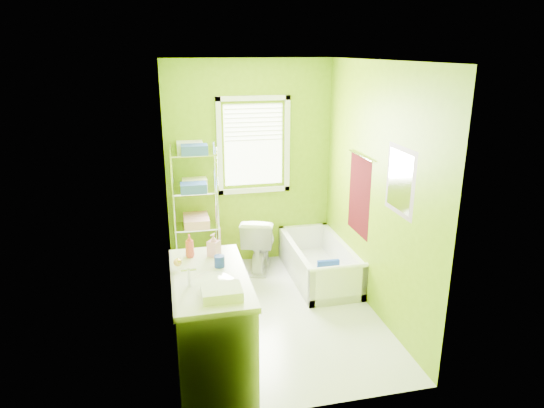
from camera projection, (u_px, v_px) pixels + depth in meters
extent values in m
plane|color=silver|center=(276.00, 313.00, 5.18)|extent=(2.90, 2.90, 0.00)
cube|color=#689006|center=(250.00, 165.00, 6.13)|extent=(2.10, 0.04, 2.60)
cube|color=#689006|center=(323.00, 256.00, 3.44)|extent=(2.10, 0.04, 2.60)
cube|color=#689006|center=(168.00, 205.00, 4.56)|extent=(0.04, 2.90, 2.60)
cube|color=#689006|center=(375.00, 191.00, 5.01)|extent=(0.04, 2.90, 2.60)
cube|color=white|center=(276.00, 60.00, 4.39)|extent=(2.10, 2.90, 0.04)
cube|color=white|center=(253.00, 145.00, 6.06)|extent=(0.74, 0.01, 1.01)
cube|color=white|center=(254.00, 190.00, 6.21)|extent=(0.92, 0.05, 0.06)
cube|color=white|center=(253.00, 98.00, 5.86)|extent=(0.92, 0.05, 0.06)
cube|color=white|center=(219.00, 147.00, 5.95)|extent=(0.06, 0.05, 1.22)
cube|color=white|center=(287.00, 144.00, 6.13)|extent=(0.06, 0.05, 1.22)
cube|color=white|center=(254.00, 122.00, 5.94)|extent=(0.72, 0.02, 0.50)
cube|color=white|center=(174.00, 280.00, 3.73)|extent=(0.02, 0.80, 2.00)
sphere|color=gold|center=(178.00, 262.00, 4.04)|extent=(0.07, 0.07, 0.07)
cube|color=#3D0709|center=(359.00, 195.00, 5.37)|extent=(0.02, 0.58, 0.90)
cylinder|color=silver|center=(360.00, 156.00, 5.23)|extent=(0.02, 0.62, 0.02)
cube|color=#CC5972|center=(400.00, 181.00, 4.42)|extent=(0.02, 0.54, 0.64)
cube|color=white|center=(400.00, 181.00, 4.41)|extent=(0.01, 0.44, 0.54)
cube|color=white|center=(318.00, 273.00, 6.00)|extent=(0.67, 1.44, 0.10)
cube|color=white|center=(295.00, 263.00, 5.88)|extent=(0.07, 1.44, 0.43)
cube|color=white|center=(342.00, 259.00, 6.01)|extent=(0.07, 1.44, 0.43)
cube|color=white|center=(338.00, 286.00, 5.31)|extent=(0.67, 0.07, 0.43)
cube|color=white|center=(303.00, 240.00, 6.58)|extent=(0.67, 0.07, 0.43)
cylinder|color=white|center=(339.00, 268.00, 5.25)|extent=(0.67, 0.07, 0.07)
cylinder|color=#1338B2|center=(331.00, 285.00, 5.54)|extent=(0.37, 0.37, 0.07)
cylinder|color=yellow|center=(331.00, 280.00, 5.52)|extent=(0.35, 0.35, 0.05)
cube|color=#1338B2|center=(328.00, 270.00, 5.63)|extent=(0.26, 0.06, 0.24)
imported|color=white|center=(259.00, 242.00, 6.14)|extent=(0.60, 0.80, 0.72)
cube|color=white|center=(212.00, 326.00, 4.14)|extent=(0.60, 1.19, 0.87)
cube|color=silver|center=(210.00, 278.00, 4.00)|extent=(0.63, 1.22, 0.05)
ellipsoid|color=white|center=(214.00, 287.00, 3.86)|extent=(0.41, 0.54, 0.14)
cylinder|color=silver|center=(189.00, 278.00, 3.79)|extent=(0.03, 0.03, 0.16)
cylinder|color=silver|center=(189.00, 270.00, 3.77)|extent=(0.12, 0.02, 0.02)
imported|color=#DF4741|center=(190.00, 246.00, 4.32)|extent=(0.09, 0.09, 0.21)
imported|color=#E795C5|center=(214.00, 245.00, 4.34)|extent=(0.14, 0.14, 0.21)
cylinder|color=navy|center=(219.00, 261.00, 4.14)|extent=(0.09, 0.09, 0.10)
cube|color=white|center=(222.00, 292.00, 3.64)|extent=(0.30, 0.24, 0.08)
cylinder|color=silver|center=(174.00, 216.00, 5.73)|extent=(0.02, 0.02, 1.63)
cylinder|color=silver|center=(174.00, 208.00, 6.02)|extent=(0.02, 0.02, 1.63)
cylinder|color=silver|center=(218.00, 213.00, 5.82)|extent=(0.02, 0.02, 1.63)
cylinder|color=silver|center=(216.00, 205.00, 6.12)|extent=(0.02, 0.02, 1.63)
cube|color=silver|center=(198.00, 260.00, 6.12)|extent=(0.55, 0.35, 0.02)
cube|color=silver|center=(197.00, 226.00, 5.98)|extent=(0.55, 0.35, 0.02)
cube|color=silver|center=(195.00, 191.00, 5.84)|extent=(0.55, 0.35, 0.02)
cube|color=silver|center=(193.00, 153.00, 5.70)|extent=(0.55, 0.35, 0.02)
cube|color=#2C4F9F|center=(194.00, 150.00, 5.59)|extent=(0.31, 0.21, 0.11)
cube|color=white|center=(190.00, 146.00, 5.79)|extent=(0.31, 0.21, 0.11)
cube|color=#2C4F9F|center=(194.00, 188.00, 5.73)|extent=(0.31, 0.21, 0.11)
cube|color=#DADB86|center=(195.00, 183.00, 5.94)|extent=(0.31, 0.21, 0.11)
cube|color=pink|center=(197.00, 223.00, 5.89)|extent=(0.31, 0.21, 0.11)
cube|color=pink|center=(196.00, 218.00, 6.09)|extent=(0.31, 0.21, 0.11)
cube|color=pink|center=(219.00, 244.00, 6.11)|extent=(0.03, 0.28, 0.51)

